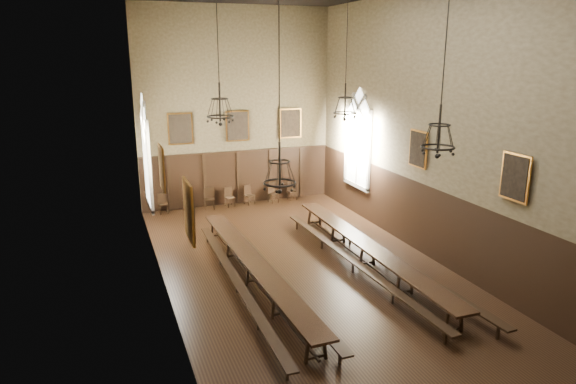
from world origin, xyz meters
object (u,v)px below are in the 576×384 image
bench_left_inner (272,275)px  chair_3 (230,201)px  bench_right_outer (387,260)px  chair_1 (188,204)px  chair_6 (292,195)px  chandelier_back_right (345,105)px  table_left (254,273)px  table_right (367,255)px  chair_4 (249,199)px  chandelier_back_left (220,108)px  chair_5 (273,197)px  chandelier_front_right (439,136)px  chair_0 (163,207)px  bench_right_inner (353,264)px  bench_left_outer (236,284)px  chair_2 (210,202)px  chandelier_front_left (280,169)px

bench_left_inner → chair_3: bearing=84.4°
bench_right_outer → chair_3: (-3.13, 8.80, -0.03)m
chair_1 → bench_right_outer: bearing=-64.1°
chair_6 → chandelier_back_right: (-0.28, -5.99, 4.88)m
table_left → chair_6: chair_6 is taller
table_right → bench_right_outer: size_ratio=0.97×
bench_right_outer → chair_4: bearing=103.9°
bench_left_inner → chandelier_back_left: 5.65m
chair_4 → chair_6: (2.16, -0.00, -0.01)m
table_left → bench_left_inner: bearing=-17.5°
bench_left_inner → chair_5: chair_5 is taller
chair_4 → chandelier_front_right: bearing=-100.4°
chair_6 → chandelier_back_left: 9.06m
chair_0 → chair_1: bearing=-6.2°
bench_right_inner → chair_4: (-0.94, 8.75, -0.01)m
bench_left_outer → chandelier_back_right: 7.45m
chair_1 → chandelier_back_left: bearing=-91.7°
bench_right_outer → chair_4: (-2.17, 8.82, -0.03)m
table_right → chandelier_back_left: bearing=149.3°
chair_1 → chair_5: size_ratio=1.14×
bench_right_outer → chair_5: bearing=96.7°
chair_5 → chair_1: bearing=162.1°
table_left → table_right: table_right is taller
chandelier_back_left → table_right: bearing=-30.7°
bench_right_inner → table_right: bearing=23.1°
chair_0 → chair_2: size_ratio=0.90×
bench_right_inner → chandelier_back_left: (-3.57, 2.83, 4.89)m
bench_left_inner → chair_2: bearing=90.8°
chair_4 → chandelier_back_right: chandelier_back_right is taller
table_left → chair_4: chair_4 is taller
bench_left_inner → chair_3: size_ratio=11.20×
chandelier_front_left → chair_2: bearing=88.1°
bench_left_inner → bench_right_inner: bench_right_inner is taller
chair_4 → chair_1: bearing=162.3°
chair_3 → chandelier_back_right: chandelier_back_right is taller
table_right → chandelier_back_right: (0.25, 2.46, 4.75)m
bench_right_outer → chandelier_front_left: chandelier_front_left is taller
chair_5 → table_right: bearing=-104.3°
table_right → bench_right_outer: 0.66m
chair_2 → chair_6: 4.08m
table_left → chair_2: 8.39m
bench_left_outer → bench_left_inner: bench_left_inner is taller
bench_right_inner → bench_right_outer: (1.24, -0.07, 0.01)m
table_left → chair_4: size_ratio=10.89×
chair_0 → bench_right_inner: bearing=-63.9°
table_right → chair_1: chair_1 is taller
chandelier_back_right → chandelier_front_left: bearing=-131.2°
table_left → chandelier_back_left: (-0.32, 2.55, 4.80)m
bench_left_outer → chair_1: bearing=89.4°
table_right → bench_left_outer: 4.63m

